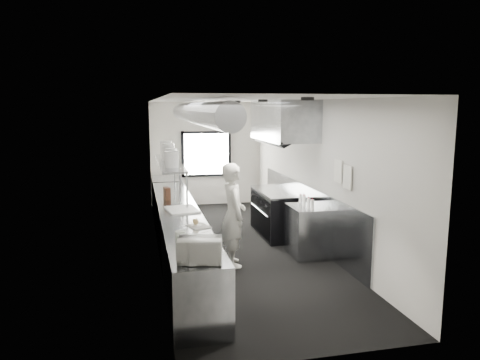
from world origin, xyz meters
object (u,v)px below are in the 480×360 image
microwave (200,250)px  deli_tub_a (183,239)px  prep_counter (180,235)px  squeeze_bottle_c (304,201)px  small_plate (196,225)px  plate_stack_c (168,152)px  squeeze_bottle_d (304,200)px  line_cook (233,215)px  deli_tub_b (181,235)px  exhaust_hood (283,121)px  plate_stack_a (172,159)px  squeeze_bottle_e (300,199)px  squeeze_bottle_a (312,205)px  bottle_station (308,231)px  range (279,213)px  far_work_table (166,195)px  pass_shelf (170,163)px  knife_block (167,193)px  plate_stack_d (166,150)px  squeeze_bottle_b (308,204)px  plate_stack_b (171,156)px  cutting_board (182,210)px

microwave → deli_tub_a: bearing=109.5°
prep_counter → squeeze_bottle_c: (2.23, -0.16, 0.55)m
microwave → small_plate: bearing=96.0°
plate_stack_c → squeeze_bottle_d: plate_stack_c is taller
line_cook → deli_tub_b: bearing=140.9°
line_cook → squeeze_bottle_c: 1.39m
exhaust_hood → plate_stack_a: 2.47m
squeeze_bottle_c → small_plate: bearing=-155.9°
deli_tub_a → squeeze_bottle_e: size_ratio=0.92×
prep_counter → squeeze_bottle_a: size_ratio=32.91×
bottle_station → squeeze_bottle_d: 0.56m
range → far_work_table: (-2.19, 2.50, -0.02)m
far_work_table → line_cook: bearing=-78.1°
pass_shelf → deli_tub_a: size_ratio=20.24×
plate_stack_c → deli_tub_b: bearing=-91.5°
pass_shelf → knife_block: (-0.10, -0.52, -0.52)m
squeeze_bottle_a → squeeze_bottle_c: bearing=94.6°
far_work_table → small_plate: small_plate is taller
range → far_work_table: bearing=131.2°
exhaust_hood → squeeze_bottle_d: bearing=-89.3°
prep_counter → far_work_table: same height
range → plate_stack_d: plate_stack_d is taller
knife_block → squeeze_bottle_b: knife_block is taller
range → small_plate: (-2.04, -2.29, 0.44)m
squeeze_bottle_e → line_cook: bearing=-158.8°
bottle_station → plate_stack_a: size_ratio=3.06×
plate_stack_a → squeeze_bottle_c: 2.53m
bottle_station → small_plate: size_ratio=4.90×
plate_stack_b → squeeze_bottle_d: 2.77m
plate_stack_b → range: bearing=-3.5°
exhaust_hood → knife_block: exhaust_hood is taller
pass_shelf → microwave: bearing=-89.5°
cutting_board → squeeze_bottle_c: bearing=-4.1°
pass_shelf → plate_stack_b: size_ratio=10.61×
exhaust_hood → squeeze_bottle_e: 1.78m
deli_tub_a → deli_tub_b: 0.19m
plate_stack_d → squeeze_bottle_e: (2.33, -1.96, -0.78)m
squeeze_bottle_b → pass_shelf: bearing=140.4°
pass_shelf → line_cook: line_cook is taller
squeeze_bottle_c → plate_stack_a: bearing=160.9°
plate_stack_b → squeeze_bottle_c: 2.79m
plate_stack_d → cutting_board: bearing=-86.6°
plate_stack_a → deli_tub_a: bearing=-91.2°
plate_stack_c → squeeze_bottle_a: bearing=-44.5°
squeeze_bottle_b → squeeze_bottle_d: bearing=84.0°
prep_counter → plate_stack_d: plate_stack_d is taller
plate_stack_c → plate_stack_a: bearing=-90.9°
small_plate → knife_block: (-0.29, 2.07, 0.11)m
deli_tub_a → small_plate: (0.27, 0.83, -0.05)m
range → squeeze_bottle_e: 1.21m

